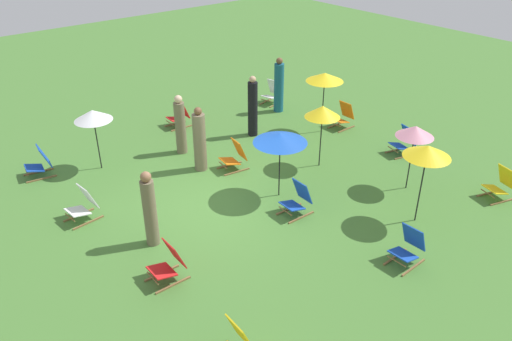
{
  "coord_description": "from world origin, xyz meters",
  "views": [
    {
      "loc": [
        8.48,
        -5.75,
        6.61
      ],
      "look_at": [
        0.0,
        1.2,
        0.5
      ],
      "focal_mm": 35.39,
      "sensor_mm": 36.0,
      "label": 1
    }
  ],
  "objects_px": {
    "deckchair_1": "(168,264)",
    "person_3": "(180,126)",
    "deckchair_8": "(404,142)",
    "umbrella_1": "(415,132)",
    "umbrella_0": "(280,138)",
    "deckchair_11": "(179,115)",
    "person_4": "(279,86)",
    "deckchair_4": "(235,156)",
    "person_1": "(253,108)",
    "deckchair_9": "(40,163)",
    "umbrella_3": "(427,151)",
    "person_2": "(200,141)",
    "deckchair_3": "(297,200)",
    "umbrella_4": "(323,112)",
    "umbrella_5": "(325,77)",
    "deckchair_5": "(83,205)",
    "deckchair_10": "(408,247)",
    "deckchair_0": "(501,185)",
    "deckchair_6": "(343,116)",
    "person_0": "(150,210)",
    "umbrella_2": "(93,115)",
    "deckchair_2": "(272,93)"
  },
  "relations": [
    {
      "from": "umbrella_3",
      "to": "umbrella_1",
      "type": "bearing_deg",
      "value": 133.93
    },
    {
      "from": "deckchair_0",
      "to": "deckchair_6",
      "type": "bearing_deg",
      "value": -165.27
    },
    {
      "from": "deckchair_0",
      "to": "deckchair_9",
      "type": "distance_m",
      "value": 11.64
    },
    {
      "from": "umbrella_5",
      "to": "deckchair_11",
      "type": "bearing_deg",
      "value": -134.6
    },
    {
      "from": "umbrella_1",
      "to": "umbrella_5",
      "type": "bearing_deg",
      "value": 167.99
    },
    {
      "from": "umbrella_0",
      "to": "person_0",
      "type": "bearing_deg",
      "value": -94.27
    },
    {
      "from": "umbrella_3",
      "to": "person_4",
      "type": "distance_m",
      "value": 7.19
    },
    {
      "from": "umbrella_0",
      "to": "deckchair_1",
      "type": "bearing_deg",
      "value": -75.38
    },
    {
      "from": "person_4",
      "to": "umbrella_2",
      "type": "bearing_deg",
      "value": 49.61
    },
    {
      "from": "umbrella_1",
      "to": "deckchair_11",
      "type": "bearing_deg",
      "value": -160.88
    },
    {
      "from": "deckchair_9",
      "to": "umbrella_0",
      "type": "xyz_separation_m",
      "value": [
        4.7,
        4.19,
        1.19
      ]
    },
    {
      "from": "deckchair_0",
      "to": "deckchair_8",
      "type": "bearing_deg",
      "value": -166.11
    },
    {
      "from": "umbrella_5",
      "to": "person_2",
      "type": "distance_m",
      "value": 4.38
    },
    {
      "from": "deckchair_6",
      "to": "umbrella_3",
      "type": "distance_m",
      "value": 5.44
    },
    {
      "from": "deckchair_5",
      "to": "deckchair_10",
      "type": "height_order",
      "value": "same"
    },
    {
      "from": "umbrella_0",
      "to": "person_3",
      "type": "height_order",
      "value": "person_3"
    },
    {
      "from": "deckchair_0",
      "to": "deckchair_9",
      "type": "bearing_deg",
      "value": -117.72
    },
    {
      "from": "deckchair_3",
      "to": "umbrella_4",
      "type": "xyz_separation_m",
      "value": [
        -1.32,
        2.09,
        1.21
      ]
    },
    {
      "from": "deckchair_8",
      "to": "umbrella_1",
      "type": "height_order",
      "value": "umbrella_1"
    },
    {
      "from": "deckchair_1",
      "to": "deckchair_9",
      "type": "xyz_separation_m",
      "value": [
        -5.66,
        -0.51,
        0.0
      ]
    },
    {
      "from": "deckchair_2",
      "to": "person_0",
      "type": "height_order",
      "value": "person_0"
    },
    {
      "from": "deckchair_6",
      "to": "umbrella_0",
      "type": "height_order",
      "value": "umbrella_0"
    },
    {
      "from": "deckchair_4",
      "to": "person_4",
      "type": "distance_m",
      "value": 4.34
    },
    {
      "from": "deckchair_9",
      "to": "deckchair_1",
      "type": "bearing_deg",
      "value": 14.18
    },
    {
      "from": "deckchair_10",
      "to": "umbrella_0",
      "type": "xyz_separation_m",
      "value": [
        -3.56,
        -0.29,
        1.19
      ]
    },
    {
      "from": "umbrella_4",
      "to": "person_1",
      "type": "bearing_deg",
      "value": -176.58
    },
    {
      "from": "deckchair_4",
      "to": "umbrella_2",
      "type": "distance_m",
      "value": 3.81
    },
    {
      "from": "person_0",
      "to": "person_3",
      "type": "relative_size",
      "value": 1.01
    },
    {
      "from": "deckchair_10",
      "to": "umbrella_4",
      "type": "relative_size",
      "value": 0.48
    },
    {
      "from": "umbrella_5",
      "to": "person_1",
      "type": "bearing_deg",
      "value": -122.85
    },
    {
      "from": "deckchair_11",
      "to": "person_4",
      "type": "height_order",
      "value": "person_4"
    },
    {
      "from": "deckchair_11",
      "to": "umbrella_4",
      "type": "height_order",
      "value": "umbrella_4"
    },
    {
      "from": "umbrella_3",
      "to": "person_2",
      "type": "xyz_separation_m",
      "value": [
        -5.13,
        -2.42,
        -0.93
      ]
    },
    {
      "from": "deckchair_4",
      "to": "deckchair_9",
      "type": "xyz_separation_m",
      "value": [
        -2.93,
        -4.17,
        0.0
      ]
    },
    {
      "from": "umbrella_5",
      "to": "umbrella_1",
      "type": "bearing_deg",
      "value": -12.01
    },
    {
      "from": "deckchair_3",
      "to": "person_1",
      "type": "xyz_separation_m",
      "value": [
        -4.01,
        1.93,
        0.52
      ]
    },
    {
      "from": "deckchair_11",
      "to": "deckchair_10",
      "type": "bearing_deg",
      "value": 2.58
    },
    {
      "from": "deckchair_3",
      "to": "deckchair_9",
      "type": "relative_size",
      "value": 1.0
    },
    {
      "from": "person_4",
      "to": "deckchair_3",
      "type": "bearing_deg",
      "value": 102.11
    },
    {
      "from": "deckchair_1",
      "to": "deckchair_11",
      "type": "height_order",
      "value": "same"
    },
    {
      "from": "deckchair_3",
      "to": "person_2",
      "type": "height_order",
      "value": "person_2"
    },
    {
      "from": "deckchair_5",
      "to": "umbrella_2",
      "type": "distance_m",
      "value": 2.7
    },
    {
      "from": "umbrella_5",
      "to": "deckchair_8",
      "type": "bearing_deg",
      "value": 15.48
    },
    {
      "from": "deckchair_4",
      "to": "person_1",
      "type": "distance_m",
      "value": 2.28
    },
    {
      "from": "deckchair_6",
      "to": "umbrella_3",
      "type": "bearing_deg",
      "value": -30.27
    },
    {
      "from": "deckchair_3",
      "to": "deckchair_6",
      "type": "distance_m",
      "value": 5.21
    },
    {
      "from": "deckchair_11",
      "to": "person_2",
      "type": "height_order",
      "value": "person_2"
    },
    {
      "from": "deckchair_1",
      "to": "person_3",
      "type": "distance_m",
      "value": 5.46
    },
    {
      "from": "deckchair_1",
      "to": "deckchair_8",
      "type": "bearing_deg",
      "value": 93.82
    },
    {
      "from": "deckchair_9",
      "to": "deckchair_10",
      "type": "relative_size",
      "value": 1.0
    }
  ]
}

